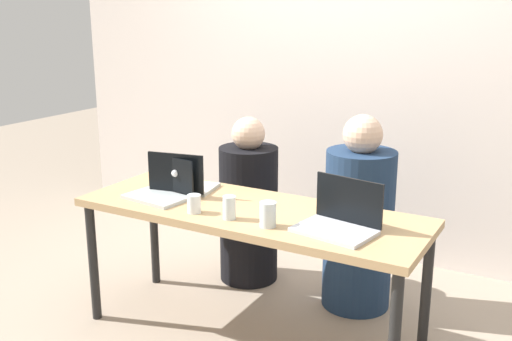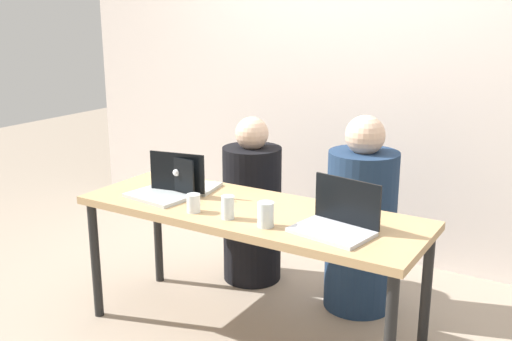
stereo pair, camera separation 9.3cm
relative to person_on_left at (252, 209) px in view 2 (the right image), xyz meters
The scene contains 11 objects.
ground_plane 0.84m from the person_on_left, 59.34° to the right, with size 12.00×12.00×0.00m, color gray.
back_wall 1.21m from the person_on_left, 65.62° to the left, with size 4.57×0.10×2.62m, color silver.
desk 0.72m from the person_on_left, 59.34° to the right, with size 1.76×0.62×0.70m.
person_on_left is the anchor object (origin of this frame).
person_on_right 0.71m from the person_on_left, ahead, with size 0.44×0.44×1.11m.
laptop_front_right 1.12m from the person_on_left, 37.99° to the right, with size 0.37×0.29×0.23m.
laptop_front_left 0.74m from the person_on_left, 101.62° to the right, with size 0.35×0.26×0.20m.
laptop_back_left 0.61m from the person_on_left, 101.52° to the right, with size 0.35×0.29×0.23m.
water_glass_right 1.00m from the person_on_left, 54.60° to the right, with size 0.08×0.08×0.12m.
water_glass_left 0.85m from the person_on_left, 79.05° to the right, with size 0.07×0.07×0.09m.
water_glass_center 0.90m from the person_on_left, 65.94° to the right, with size 0.06×0.06×0.11m.
Camera 2 is at (1.48, -2.38, 1.66)m, focal length 42.00 mm.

